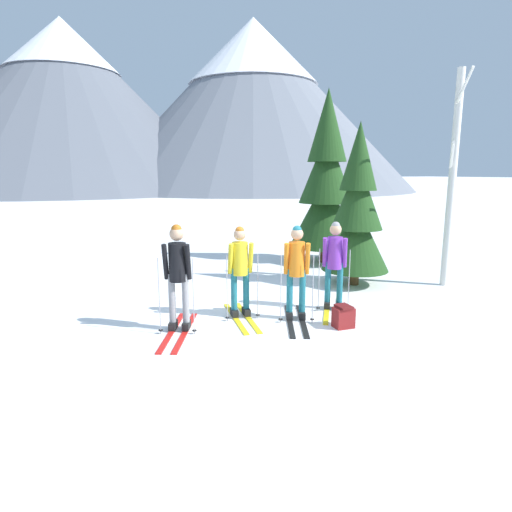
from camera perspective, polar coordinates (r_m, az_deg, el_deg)
The scene contains 10 objects.
ground_plane at distance 7.76m, azimuth 0.08°, elevation -8.09°, with size 400.00×400.00×0.00m, color white.
skier_in_black at distance 7.00m, azimuth -10.28°, elevation -2.28°, with size 1.02×1.75×1.74m.
skier_in_yellow at distance 7.57m, azimuth -2.11°, elevation -1.72°, with size 0.61×1.69×1.62m.
skier_in_orange at distance 7.47m, azimuth 5.35°, elevation -1.54°, with size 0.95×1.66×1.66m.
skier_in_purple at distance 8.11m, azimuth 10.32°, elevation -0.86°, with size 1.17×1.55×1.66m.
pine_tree_near at distance 9.93m, azimuth 13.17°, elevation 5.63°, with size 1.50×1.50×3.63m.
pine_tree_mid at distance 12.34m, azimuth 9.23°, elevation 9.20°, with size 1.98×1.98×4.77m.
birch_tree_tall at distance 10.49m, azimuth 24.48°, elevation 9.29°, with size 0.74×0.76×4.69m.
backpack_on_snow_front at distance 7.37m, azimuth 11.46°, elevation -7.84°, with size 0.33×0.28×0.38m.
mountain_ridge_distant at distance 64.17m, azimuth -24.50°, elevation 19.28°, with size 92.06×51.72×28.20m.
Camera 1 is at (-2.85, -6.76, 2.54)m, focal length 30.32 mm.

